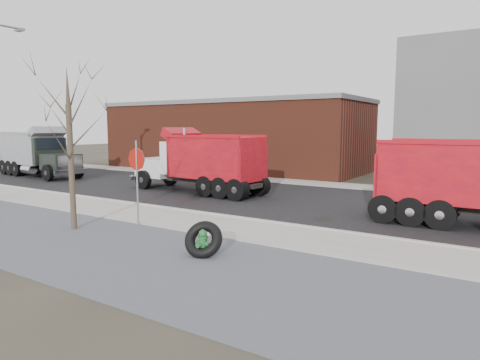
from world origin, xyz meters
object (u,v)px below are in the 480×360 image
Objects in this scene: truck_tire at (203,240)px; dump_truck_grey at (38,151)px; stop_sign at (137,168)px; fire_hydrant at (203,245)px; dump_truck_red_b at (201,160)px.

dump_truck_grey is at bearing 157.91° from truck_tire.
stop_sign reaches higher than truck_tire.
dump_truck_grey reaches higher than fire_hydrant.
fire_hydrant is 0.26× the size of stop_sign.
truck_tire is 21.86m from dump_truck_grey.
truck_tire is (-0.04, 0.08, 0.11)m from fire_hydrant.
dump_truck_red_b reaches higher than fire_hydrant.
fire_hydrant is 0.10× the size of dump_truck_red_b.
fire_hydrant is at bearing 1.43° from stop_sign.
dump_truck_grey is at bearing 4.79° from dump_truck_red_b.
dump_truck_red_b reaches higher than truck_tire.
dump_truck_red_b reaches higher than stop_sign.
dump_truck_grey is at bearing 164.17° from fire_hydrant.
dump_truck_red_b is at bearing 128.14° from truck_tire.
dump_truck_grey is at bearing -178.75° from stop_sign.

